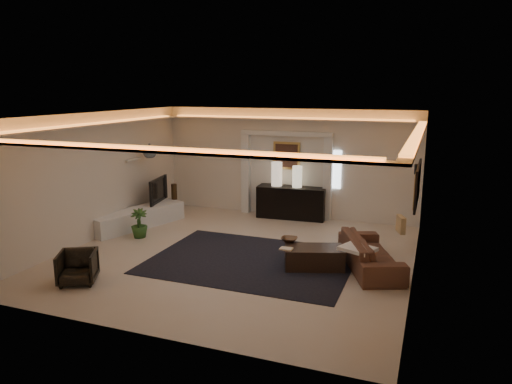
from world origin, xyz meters
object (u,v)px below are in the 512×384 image
(console, at_px, (291,203))
(coffee_table, at_px, (314,258))
(armchair, at_px, (78,267))
(sofa, at_px, (370,253))

(console, bearing_deg, coffee_table, -70.62)
(coffee_table, height_order, armchair, armchair)
(console, height_order, sofa, console)
(sofa, xyz_separation_m, coffee_table, (-1.02, -0.37, -0.10))
(sofa, distance_m, armchair, 5.45)
(coffee_table, bearing_deg, sofa, 1.27)
(console, relative_size, armchair, 2.79)
(console, distance_m, armchair, 6.05)
(coffee_table, xyz_separation_m, armchair, (-3.77, -2.22, 0.09))
(console, relative_size, coffee_table, 1.62)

